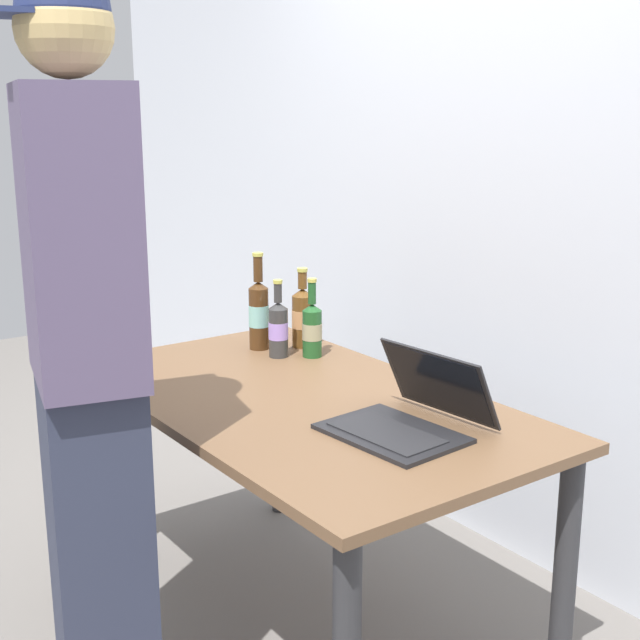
# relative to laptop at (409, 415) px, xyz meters

# --- Properties ---
(ground_plane) EXTENTS (8.00, 8.00, 0.00)m
(ground_plane) POSITION_rel_laptop_xyz_m (-0.38, -0.07, -0.79)
(ground_plane) COLOR slate
(ground_plane) RESTS_ON ground
(desk) EXTENTS (1.50, 0.85, 0.74)m
(desk) POSITION_rel_laptop_xyz_m (-0.38, -0.07, -0.14)
(desk) COLOR brown
(desk) RESTS_ON ground
(laptop) EXTENTS (0.38, 0.38, 0.20)m
(laptop) POSITION_rel_laptop_xyz_m (0.00, 0.00, 0.00)
(laptop) COLOR black
(laptop) RESTS_ON desk
(beer_bottle_amber) EXTENTS (0.07, 0.07, 0.27)m
(beer_bottle_amber) POSITION_rel_laptop_xyz_m (-0.71, 0.20, 0.06)
(beer_bottle_amber) COLOR #1E5123
(beer_bottle_amber) RESTS_ON desk
(beer_bottle_brown) EXTENTS (0.07, 0.07, 0.34)m
(beer_bottle_brown) POSITION_rel_laptop_xyz_m (-0.90, 0.10, 0.09)
(beer_bottle_brown) COLOR #472B14
(beer_bottle_brown) RESTS_ON desk
(beer_bottle_green) EXTENTS (0.08, 0.08, 0.28)m
(beer_bottle_green) POSITION_rel_laptop_xyz_m (-0.83, 0.24, 0.07)
(beer_bottle_green) COLOR brown
(beer_bottle_green) RESTS_ON desk
(beer_bottle_dark) EXTENTS (0.07, 0.07, 0.27)m
(beer_bottle_dark) POSITION_rel_laptop_xyz_m (-0.78, 0.10, 0.06)
(beer_bottle_dark) COLOR #333333
(beer_bottle_dark) RESTS_ON desk
(person_figure) EXTENTS (0.43, 0.36, 1.88)m
(person_figure) POSITION_rel_laptop_xyz_m (-0.35, -0.73, 0.18)
(person_figure) COLOR #2D3347
(person_figure) RESTS_ON ground
(back_wall) EXTENTS (6.00, 0.10, 2.60)m
(back_wall) POSITION_rel_laptop_xyz_m (-0.38, 0.84, 0.51)
(back_wall) COLOR silver
(back_wall) RESTS_ON ground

